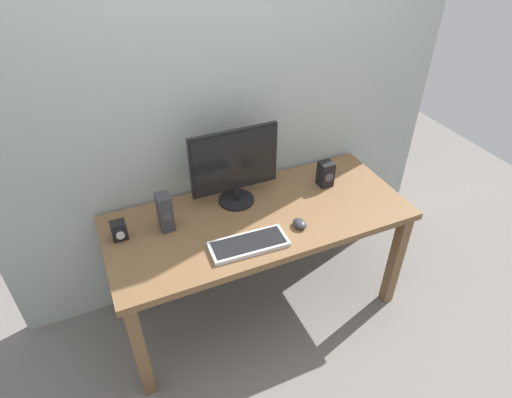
{
  "coord_description": "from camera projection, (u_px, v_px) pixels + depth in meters",
  "views": [
    {
      "loc": [
        -0.79,
        -1.73,
        2.29
      ],
      "look_at": [
        -0.02,
        0.0,
        0.88
      ],
      "focal_mm": 30.25,
      "sensor_mm": 36.0,
      "label": 1
    }
  ],
  "objects": [
    {
      "name": "audio_controller",
      "position": [
        119.0,
        231.0,
        2.25
      ],
      "size": [
        0.08,
        0.07,
        0.11
      ],
      "color": "black",
      "rests_on": "desk"
    },
    {
      "name": "mouse",
      "position": [
        300.0,
        224.0,
        2.35
      ],
      "size": [
        0.08,
        0.1,
        0.04
      ],
      "primitive_type": "ellipsoid",
      "rotation": [
        0.0,
        0.0,
        0.12
      ],
      "color": "#333338",
      "rests_on": "desk"
    },
    {
      "name": "wall_back",
      "position": [
        229.0,
        63.0,
        2.29
      ],
      "size": [
        2.83,
        0.04,
        3.0
      ],
      "primitive_type": "cube",
      "color": "#9EA8A3",
      "rests_on": "ground_plane"
    },
    {
      "name": "ground_plane",
      "position": [
        259.0,
        303.0,
        2.9
      ],
      "size": [
        6.0,
        6.0,
        0.0
      ],
      "primitive_type": "plane",
      "color": "slate"
    },
    {
      "name": "monitor",
      "position": [
        235.0,
        166.0,
        2.41
      ],
      "size": [
        0.51,
        0.21,
        0.46
      ],
      "color": "black",
      "rests_on": "desk"
    },
    {
      "name": "keyboard_primary",
      "position": [
        249.0,
        244.0,
        2.23
      ],
      "size": [
        0.42,
        0.19,
        0.03
      ],
      "color": "silver",
      "rests_on": "desk"
    },
    {
      "name": "speaker_left",
      "position": [
        165.0,
        212.0,
        2.29
      ],
      "size": [
        0.07,
        0.09,
        0.22
      ],
      "color": "#333338",
      "rests_on": "desk"
    },
    {
      "name": "desk",
      "position": [
        259.0,
        228.0,
        2.5
      ],
      "size": [
        1.72,
        0.73,
        0.76
      ],
      "color": "brown",
      "rests_on": "ground_plane"
    },
    {
      "name": "speaker_right",
      "position": [
        326.0,
        174.0,
        2.63
      ],
      "size": [
        0.08,
        0.09,
        0.16
      ],
      "color": "black",
      "rests_on": "desk"
    }
  ]
}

